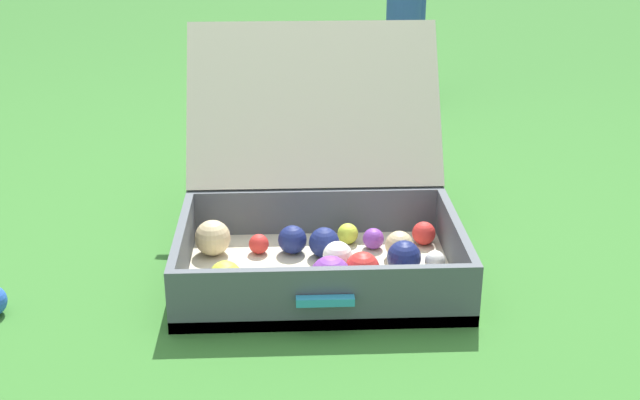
{
  "coord_description": "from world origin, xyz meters",
  "views": [
    {
      "loc": [
        0.01,
        -1.56,
        0.85
      ],
      "look_at": [
        0.08,
        0.03,
        0.19
      ],
      "focal_mm": 46.97,
      "sensor_mm": 36.0,
      "label": 1
    }
  ],
  "objects": [
    {
      "name": "ground_plane",
      "position": [
        0.0,
        0.0,
        0.0
      ],
      "size": [
        16.0,
        16.0,
        0.0
      ],
      "primitive_type": "plane",
      "color": "#336B28"
    },
    {
      "name": "open_suitcase",
      "position": [
        0.08,
        0.11,
        0.11
      ],
      "size": [
        0.6,
        0.67,
        0.48
      ],
      "color": "beige",
      "rests_on": "ground"
    }
  ]
}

